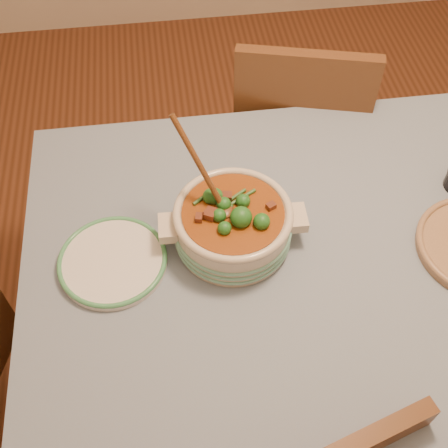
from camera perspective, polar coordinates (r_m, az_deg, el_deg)
The scene contains 5 objects.
floor at distance 2.15m, azimuth 8.85°, elevation -13.68°, with size 4.50×4.50×0.00m, color #4C2815.
dining_table at distance 1.57m, azimuth 11.83°, elevation -3.89°, with size 1.68×1.08×0.76m.
stew_casserole at distance 1.41m, azimuth 0.89°, elevation 0.16°, with size 0.38×0.30×0.35m.
white_plate at distance 1.44m, azimuth -11.25°, elevation -3.71°, with size 0.36×0.36×0.02m.
chair_far at distance 2.08m, azimuth 7.44°, elevation 9.50°, with size 0.54×0.54×0.95m.
Camera 1 is at (-0.43, -0.79, 1.95)m, focal length 45.00 mm.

